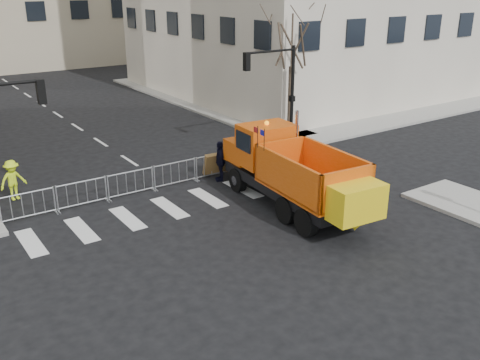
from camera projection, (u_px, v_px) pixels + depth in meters
ground at (275, 254)px, 17.81m from camera, size 120.00×120.00×0.00m
sidewalk_back at (160, 179)px, 24.34m from camera, size 64.00×5.00×0.15m
traffic_light_right at (292, 97)px, 28.70m from camera, size 0.18×0.18×5.40m
crowd_barriers at (154, 178)px, 23.08m from camera, size 12.60×0.60×1.10m
street_tree at (291, 73)px, 29.48m from camera, size 3.00×3.00×7.50m
plow_truck at (294, 171)px, 20.85m from camera, size 3.42×9.48×3.61m
cop_a at (251, 155)px, 25.02m from camera, size 0.76×0.68×1.75m
cop_b at (247, 155)px, 24.87m from camera, size 1.03×0.86×1.91m
cop_c at (220, 161)px, 24.10m from camera, size 0.84×1.17×1.85m
worker at (13, 180)px, 21.61m from camera, size 1.20×0.86×1.68m
newspaper_box at (244, 142)px, 27.75m from camera, size 0.58×0.55×1.10m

